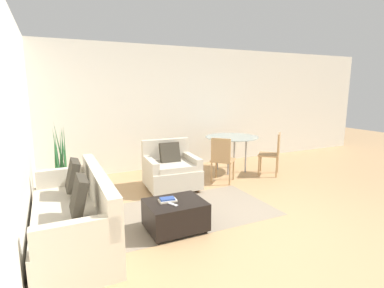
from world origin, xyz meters
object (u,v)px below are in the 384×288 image
object	(u,v)px
book_stack	(168,200)
dining_chair_near_right	(273,151)
ottoman	(175,214)
tv_remote_primary	(173,204)
dining_table	(232,140)
armchair	(171,170)
potted_plant	(62,183)
couch	(75,217)
dining_chair_near_left	(222,157)

from	to	relation	value
book_stack	dining_chair_near_right	distance (m)	3.25
ottoman	tv_remote_primary	distance (m)	0.21
dining_table	armchair	bearing A→B (deg)	-162.85
dining_chair_near_right	armchair	bearing A→B (deg)	176.80
book_stack	tv_remote_primary	bearing A→B (deg)	-81.33
potted_plant	dining_chair_near_right	world-z (taller)	potted_plant
armchair	dining_table	distance (m)	1.76
ottoman	dining_chair_near_right	size ratio (longest dim) A/B	0.82
potted_plant	couch	bearing A→B (deg)	-86.86
armchair	dining_chair_near_right	bearing A→B (deg)	-3.20
tv_remote_primary	dining_table	size ratio (longest dim) A/B	0.13
potted_plant	dining_chair_near_left	xyz separation A→B (m)	(2.85, -0.23, 0.18)
couch	armchair	bearing A→B (deg)	36.43
ottoman	tv_remote_primary	bearing A→B (deg)	-127.68
dining_table	dining_chair_near_left	size ratio (longest dim) A/B	1.28
tv_remote_primary	couch	bearing A→B (deg)	162.46
couch	dining_chair_near_left	bearing A→B (deg)	22.94
book_stack	dining_chair_near_right	xyz separation A→B (m)	(2.93, 1.40, 0.10)
dining_table	dining_chair_near_left	xyz separation A→B (m)	(-0.63, -0.63, -0.18)
tv_remote_primary	dining_table	world-z (taller)	dining_table
armchair	potted_plant	bearing A→B (deg)	176.86
tv_remote_primary	armchair	bearing A→B (deg)	69.00
book_stack	dining_table	world-z (taller)	dining_table
book_stack	dining_table	xyz separation A→B (m)	(2.30, 2.03, 0.28)
ottoman	tv_remote_primary	world-z (taller)	tv_remote_primary
dining_chair_near_right	dining_table	bearing A→B (deg)	135.00
book_stack	dining_chair_near_left	distance (m)	2.18
tv_remote_primary	dining_chair_near_right	distance (m)	3.29
armchair	dining_chair_near_right	world-z (taller)	dining_chair_near_right
book_stack	dining_table	distance (m)	3.08
potted_plant	dining_chair_near_left	world-z (taller)	potted_plant
couch	book_stack	xyz separation A→B (m)	(1.11, -0.22, 0.11)
armchair	dining_chair_near_right	xyz separation A→B (m)	(2.28, -0.13, 0.17)
book_stack	armchair	bearing A→B (deg)	66.69
ottoman	dining_chair_near_left	xyz separation A→B (m)	(1.58, 1.44, 0.30)
dining_chair_near_left	book_stack	bearing A→B (deg)	-140.04
potted_plant	dining_table	xyz separation A→B (m)	(3.48, 0.41, 0.36)
ottoman	book_stack	world-z (taller)	book_stack
book_stack	dining_table	size ratio (longest dim) A/B	0.20
tv_remote_primary	book_stack	bearing A→B (deg)	98.67
couch	tv_remote_primary	distance (m)	1.19
ottoman	dining_chair_near_right	xyz separation A→B (m)	(2.85, 1.44, 0.30)
couch	dining_chair_near_right	bearing A→B (deg)	16.19
potted_plant	dining_chair_near_left	bearing A→B (deg)	-4.58
tv_remote_primary	potted_plant	xyz separation A→B (m)	(-1.20, 1.76, -0.07)
dining_table	dining_chair_near_right	bearing A→B (deg)	-45.00
armchair	potted_plant	world-z (taller)	potted_plant
potted_plant	dining_table	distance (m)	3.53
ottoman	book_stack	xyz separation A→B (m)	(-0.09, 0.05, 0.20)
armchair	tv_remote_primary	bearing A→B (deg)	-111.00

